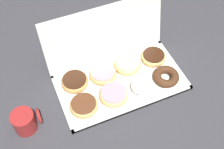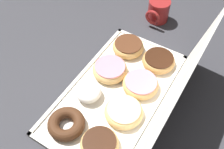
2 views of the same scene
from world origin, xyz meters
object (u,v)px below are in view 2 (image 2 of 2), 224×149
(pink_frosted_donut_5, at_px, (141,84))
(chocolate_frosted_donut_7, at_px, (100,144))
(donut_box, at_px, (116,93))
(pink_frosted_donut_1, at_px, (110,69))
(glazed_ring_donut_6, at_px, (124,112))
(chocolate_cake_ring_donut_3, at_px, (66,124))
(chocolate_frosted_donut_4, at_px, (159,61))
(chocolate_frosted_donut_0, at_px, (128,46))
(powdered_filled_donut_2, at_px, (88,92))
(coffee_mug, at_px, (158,10))

(pink_frosted_donut_5, distance_m, chocolate_frosted_donut_7, 0.24)
(donut_box, bearing_deg, pink_frosted_donut_1, -135.23)
(chocolate_frosted_donut_7, bearing_deg, glazed_ring_donut_6, 176.95)
(donut_box, relative_size, chocolate_cake_ring_donut_3, 4.79)
(glazed_ring_donut_6, bearing_deg, chocolate_frosted_donut_4, 179.63)
(pink_frosted_donut_1, height_order, glazed_ring_donut_6, pink_frosted_donut_1)
(chocolate_frosted_donut_0, distance_m, chocolate_frosted_donut_4, 0.12)
(donut_box, xyz_separation_m, powdered_filled_donut_2, (0.06, -0.06, 0.03))
(chocolate_cake_ring_donut_3, relative_size, coffee_mug, 1.04)
(chocolate_frosted_donut_0, bearing_deg, pink_frosted_donut_5, 42.74)
(donut_box, height_order, chocolate_cake_ring_donut_3, chocolate_cake_ring_donut_3)
(chocolate_cake_ring_donut_3, height_order, pink_frosted_donut_5, pink_frosted_donut_5)
(donut_box, distance_m, glazed_ring_donut_6, 0.09)
(chocolate_frosted_donut_4, relative_size, glazed_ring_donut_6, 0.97)
(coffee_mug, bearing_deg, pink_frosted_donut_5, 16.69)
(donut_box, relative_size, chocolate_frosted_donut_4, 4.61)
(chocolate_frosted_donut_4, bearing_deg, chocolate_frosted_donut_7, -1.28)
(glazed_ring_donut_6, bearing_deg, powdered_filled_donut_2, -90.63)
(powdered_filled_donut_2, xyz_separation_m, coffee_mug, (-0.47, 0.02, 0.01))
(pink_frosted_donut_1, distance_m, powdered_filled_donut_2, 0.12)
(coffee_mug, bearing_deg, chocolate_cake_ring_donut_3, -1.23)
(pink_frosted_donut_1, bearing_deg, donut_box, 44.77)
(chocolate_frosted_donut_4, bearing_deg, chocolate_frosted_donut_0, -91.98)
(chocolate_cake_ring_donut_3, bearing_deg, glazed_ring_donut_6, 134.48)
(donut_box, bearing_deg, chocolate_frosted_donut_4, 159.70)
(chocolate_frosted_donut_0, height_order, chocolate_frosted_donut_7, chocolate_frosted_donut_0)
(chocolate_cake_ring_donut_3, xyz_separation_m, coffee_mug, (-0.60, 0.01, 0.02))
(pink_frosted_donut_1, xyz_separation_m, chocolate_cake_ring_donut_3, (0.24, -0.00, -0.00))
(donut_box, xyz_separation_m, chocolate_frosted_donut_4, (-0.18, 0.07, 0.02))
(chocolate_cake_ring_donut_3, distance_m, coffee_mug, 0.60)
(chocolate_frosted_donut_0, height_order, chocolate_frosted_donut_4, same)
(pink_frosted_donut_5, bearing_deg, coffee_mug, -163.31)
(pink_frosted_donut_5, relative_size, coffee_mug, 1.12)
(chocolate_frosted_donut_0, xyz_separation_m, pink_frosted_donut_5, (0.13, 0.12, -0.00))
(pink_frosted_donut_5, xyz_separation_m, glazed_ring_donut_6, (0.12, 0.00, 0.00))
(chocolate_frosted_donut_0, relative_size, pink_frosted_donut_1, 0.96)
(chocolate_cake_ring_donut_3, xyz_separation_m, chocolate_frosted_donut_7, (0.00, 0.12, 0.00))
(powdered_filled_donut_2, bearing_deg, donut_box, 132.59)
(glazed_ring_donut_6, bearing_deg, donut_box, -133.06)
(pink_frosted_donut_1, xyz_separation_m, powdered_filled_donut_2, (0.12, -0.01, 0.00))
(chocolate_frosted_donut_0, height_order, glazed_ring_donut_6, same)
(chocolate_frosted_donut_4, xyz_separation_m, coffee_mug, (-0.23, -0.11, 0.02))
(donut_box, xyz_separation_m, pink_frosted_donut_1, (-0.06, -0.06, 0.02))
(chocolate_frosted_donut_0, height_order, powdered_filled_donut_2, powdered_filled_donut_2)
(chocolate_frosted_donut_4, bearing_deg, coffee_mug, -154.04)
(pink_frosted_donut_1, bearing_deg, coffee_mug, 178.20)
(donut_box, distance_m, chocolate_frosted_donut_7, 0.20)
(pink_frosted_donut_5, bearing_deg, pink_frosted_donut_1, -90.09)
(donut_box, relative_size, chocolate_frosted_donut_0, 4.63)
(chocolate_frosted_donut_0, distance_m, coffee_mug, 0.23)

